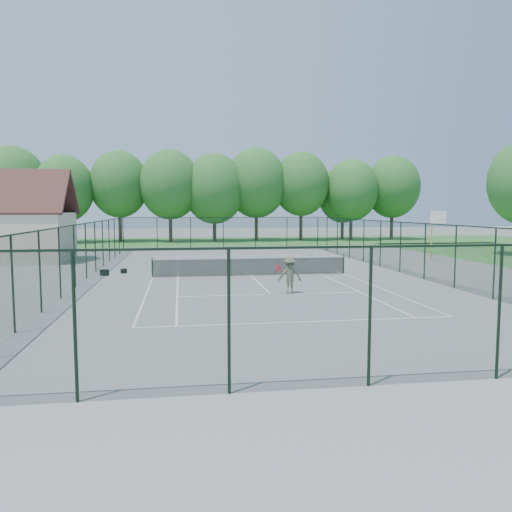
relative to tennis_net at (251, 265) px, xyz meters
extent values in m
plane|color=gray|center=(0.00, 0.00, -0.58)|extent=(140.00, 140.00, 0.00)
cube|color=#3D8432|center=(0.00, 30.00, -0.57)|extent=(80.00, 16.00, 0.01)
cube|color=white|center=(0.00, 11.88, -0.57)|extent=(10.97, 0.08, 0.01)
cube|color=white|center=(0.00, -11.88, -0.57)|extent=(10.97, 0.08, 0.01)
cube|color=white|center=(0.00, 6.40, -0.57)|extent=(8.23, 0.08, 0.01)
cube|color=white|center=(0.00, -6.40, -0.57)|extent=(8.23, 0.08, 0.01)
cube|color=white|center=(5.49, 0.00, -0.57)|extent=(0.08, 23.77, 0.01)
cube|color=white|center=(-5.49, 0.00, -0.57)|extent=(0.08, 23.77, 0.01)
cube|color=white|center=(4.12, 0.00, -0.57)|extent=(0.08, 23.77, 0.01)
cube|color=white|center=(-4.12, 0.00, -0.57)|extent=(0.08, 23.77, 0.01)
cube|color=white|center=(0.00, 0.00, -0.57)|extent=(0.08, 12.80, 0.01)
cylinder|color=black|center=(-5.50, 0.00, -0.03)|extent=(0.08, 0.08, 1.10)
cylinder|color=black|center=(5.50, 0.00, -0.03)|extent=(0.08, 0.08, 1.10)
cube|color=black|center=(0.00, 0.00, -0.08)|extent=(11.00, 0.02, 0.96)
cube|color=white|center=(0.00, 0.00, 0.42)|extent=(11.00, 0.05, 0.07)
cube|color=#1A3723|center=(0.00, 18.00, 0.92)|extent=(18.00, 0.02, 3.00)
cube|color=#1A3723|center=(0.00, -18.00, 0.92)|extent=(18.00, 0.02, 3.00)
cube|color=#1A3723|center=(9.00, 0.00, 0.92)|extent=(0.02, 36.00, 3.00)
cube|color=#1A3723|center=(-9.00, 0.00, 0.92)|extent=(0.02, 36.00, 3.00)
cube|color=black|center=(0.00, 18.00, 2.42)|extent=(18.00, 0.05, 0.05)
cube|color=black|center=(0.00, -18.00, 2.42)|extent=(18.00, 0.05, 0.05)
cube|color=black|center=(9.00, 0.00, 2.42)|extent=(0.05, 36.00, 0.05)
cube|color=black|center=(-9.00, 0.00, 2.42)|extent=(0.05, 36.00, 0.05)
cube|color=beige|center=(-16.00, 10.00, 1.17)|extent=(8.00, 6.00, 3.50)
cube|color=#4B2A24|center=(-16.00, 11.50, 4.42)|extent=(8.60, 3.27, 3.27)
cube|color=#4B2A24|center=(-16.00, 8.50, 4.42)|extent=(8.60, 3.27, 3.27)
cylinder|color=#422B20|center=(-16.50, 30.00, 1.52)|extent=(0.40, 0.40, 4.20)
ellipsoid|color=#306E2C|center=(-16.50, 30.00, 5.42)|extent=(6.40, 6.40, 7.40)
cylinder|color=#422B20|center=(0.00, 30.00, 1.52)|extent=(0.40, 0.40, 4.20)
ellipsoid|color=#306E2C|center=(0.00, 30.00, 5.42)|extent=(6.40, 6.40, 7.40)
cylinder|color=#422B20|center=(16.50, 30.00, 1.52)|extent=(0.40, 0.40, 4.20)
ellipsoid|color=#306E2C|center=(16.50, 30.00, 5.42)|extent=(6.40, 6.40, 7.40)
cylinder|color=yellow|center=(14.37, 6.40, 1.17)|extent=(0.12, 0.12, 3.50)
cube|color=yellow|center=(14.37, 5.95, 2.77)|extent=(0.08, 0.90, 0.08)
cube|color=white|center=(14.37, 5.50, 2.62)|extent=(1.20, 0.05, 0.90)
torus|color=#E54807|center=(14.37, 5.27, 2.47)|extent=(0.48, 0.48, 0.02)
cube|color=black|center=(-8.24, 1.19, -0.40)|extent=(0.51, 0.43, 0.35)
cube|color=black|center=(-7.27, 2.02, -0.44)|extent=(0.39, 0.28, 0.28)
imported|color=#626648|center=(0.86, -6.31, 0.26)|extent=(1.07, 0.62, 1.66)
sphere|color=#C0D120|center=(2.13, -5.91, 0.23)|extent=(0.07, 0.07, 0.07)
camera|label=1|loc=(-3.96, -27.91, 3.21)|focal=35.00mm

